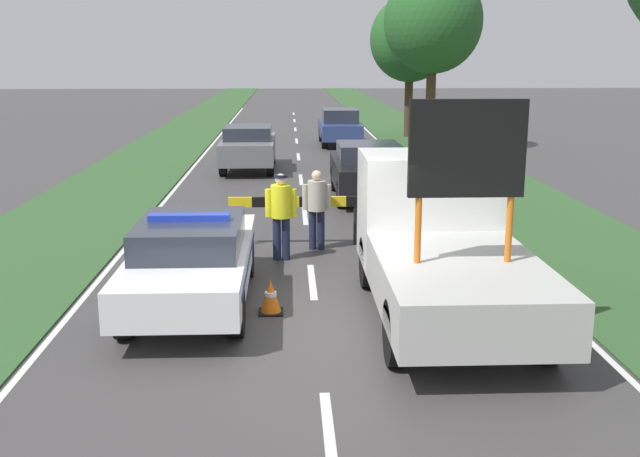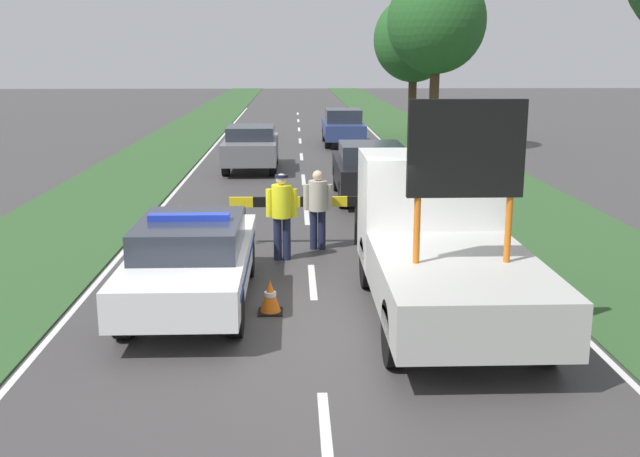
% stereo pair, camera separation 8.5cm
% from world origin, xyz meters
% --- Properties ---
extents(ground_plane, '(160.00, 160.00, 0.00)m').
position_xyz_m(ground_plane, '(0.00, 0.00, 0.00)').
color(ground_plane, '#3D3A3A').
extents(lane_markings, '(7.67, 61.89, 0.01)m').
position_xyz_m(lane_markings, '(0.00, 15.08, 0.00)').
color(lane_markings, silver).
rests_on(lane_markings, ground).
extents(grass_verge_left, '(3.59, 120.00, 0.03)m').
position_xyz_m(grass_verge_left, '(-5.68, 20.00, 0.02)').
color(grass_verge_left, '#2D5128').
rests_on(grass_verge_left, ground).
extents(grass_verge_right, '(3.59, 120.00, 0.03)m').
position_xyz_m(grass_verge_right, '(5.68, 20.00, 0.02)').
color(grass_verge_right, '#2D5128').
rests_on(grass_verge_right, ground).
extents(police_car, '(1.80, 4.87, 1.50)m').
position_xyz_m(police_car, '(-1.94, 1.07, 0.75)').
color(police_car, white).
rests_on(police_car, ground).
extents(work_truck, '(2.22, 5.25, 3.35)m').
position_xyz_m(work_truck, '(1.94, 0.62, 1.11)').
color(work_truck, white).
rests_on(work_truck, ground).
extents(road_barrier, '(2.93, 0.08, 1.03)m').
position_xyz_m(road_barrier, '(-0.18, 4.79, 0.86)').
color(road_barrier, black).
rests_on(road_barrier, ground).
extents(police_officer, '(0.61, 0.39, 1.70)m').
position_xyz_m(police_officer, '(-0.55, 3.65, 1.01)').
color(police_officer, '#191E38').
rests_on(police_officer, ground).
extents(pedestrian_civilian, '(0.59, 0.37, 1.64)m').
position_xyz_m(pedestrian_civilian, '(0.17, 4.44, 0.96)').
color(pedestrian_civilian, '#191E38').
rests_on(pedestrian_civilian, ground).
extents(traffic_cone_near_police, '(0.48, 0.48, 0.66)m').
position_xyz_m(traffic_cone_near_police, '(3.05, 5.88, 0.33)').
color(traffic_cone_near_police, black).
rests_on(traffic_cone_near_police, ground).
extents(traffic_cone_centre_front, '(0.51, 0.51, 0.70)m').
position_xyz_m(traffic_cone_centre_front, '(1.85, 5.96, 0.35)').
color(traffic_cone_centre_front, black).
rests_on(traffic_cone_centre_front, ground).
extents(traffic_cone_near_truck, '(0.46, 0.46, 0.63)m').
position_xyz_m(traffic_cone_near_truck, '(-2.85, 6.07, 0.31)').
color(traffic_cone_near_truck, black).
rests_on(traffic_cone_near_truck, ground).
extents(traffic_cone_behind_barrier, '(0.47, 0.47, 0.65)m').
position_xyz_m(traffic_cone_behind_barrier, '(2.40, 4.74, 0.32)').
color(traffic_cone_behind_barrier, black).
rests_on(traffic_cone_behind_barrier, ground).
extents(traffic_cone_lane_edge, '(0.38, 0.38, 0.53)m').
position_xyz_m(traffic_cone_lane_edge, '(-0.69, 0.56, 0.26)').
color(traffic_cone_lane_edge, black).
rests_on(traffic_cone_lane_edge, ground).
extents(queued_car_sedan_black, '(1.88, 4.11, 1.55)m').
position_xyz_m(queued_car_sedan_black, '(1.80, 9.93, 0.81)').
color(queued_car_sedan_black, black).
rests_on(queued_car_sedan_black, ground).
extents(queued_car_suv_grey, '(1.79, 4.34, 1.53)m').
position_xyz_m(queued_car_suv_grey, '(-1.77, 15.43, 0.81)').
color(queued_car_suv_grey, slate).
rests_on(queued_car_suv_grey, ground).
extents(queued_car_hatch_blue, '(1.72, 4.39, 1.59)m').
position_xyz_m(queued_car_hatch_blue, '(1.89, 22.75, 0.81)').
color(queued_car_hatch_blue, navy).
rests_on(queued_car_hatch_blue, ground).
extents(roadside_tree_near_left, '(3.81, 3.81, 6.62)m').
position_xyz_m(roadside_tree_near_left, '(5.42, 25.79, 4.60)').
color(roadside_tree_near_left, '#42301E').
rests_on(roadside_tree_near_left, ground).
extents(roadside_tree_mid_left, '(3.99, 3.99, 7.33)m').
position_xyz_m(roadside_tree_mid_left, '(5.51, 20.66, 5.20)').
color(roadside_tree_mid_left, '#42301E').
rests_on(roadside_tree_mid_left, ground).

